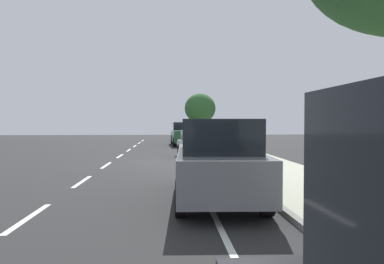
{
  "coord_description": "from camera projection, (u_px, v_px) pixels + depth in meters",
  "views": [
    {
      "loc": [
        -0.26,
        -16.52,
        1.91
      ],
      "look_at": [
        1.35,
        7.54,
        1.25
      ],
      "focal_mm": 31.78,
      "sensor_mm": 36.0,
      "label": 1
    }
  ],
  "objects": [
    {
      "name": "parked_sedan_silver_mid",
      "position": [
        197.0,
        145.0,
        17.88
      ],
      "size": [
        2.02,
        4.49,
        1.52
      ],
      "color": "#B7BABF",
      "rests_on": "ground"
    },
    {
      "name": "parked_pickup_green_far",
      "position": [
        184.0,
        135.0,
        28.67
      ],
      "size": [
        2.19,
        5.38,
        1.95
      ],
      "color": "#1E512D",
      "rests_on": "ground"
    },
    {
      "name": "curb_edge",
      "position": [
        218.0,
        160.0,
        16.69
      ],
      "size": [
        0.16,
        46.5,
        0.13
      ],
      "primitive_type": "cube",
      "color": "gray",
      "rests_on": "ground"
    },
    {
      "name": "parked_suv_grey_second",
      "position": [
        217.0,
        159.0,
        8.35
      ],
      "size": [
        2.14,
        4.79,
        1.99
      ],
      "color": "slate",
      "rests_on": "ground"
    },
    {
      "name": "bicycle_at_curb",
      "position": [
        196.0,
        144.0,
        24.49
      ],
      "size": [
        1.18,
        1.39,
        0.8
      ],
      "color": "black",
      "rests_on": "ground"
    },
    {
      "name": "lane_stripe_bike_edge",
      "position": [
        188.0,
        162.0,
        16.59
      ],
      "size": [
        0.12,
        46.5,
        0.01
      ],
      "primitive_type": "cube",
      "color": "white",
      "rests_on": "ground"
    },
    {
      "name": "cyclist_with_backpack",
      "position": [
        200.0,
        136.0,
        24.03
      ],
      "size": [
        0.53,
        0.55,
        1.64
      ],
      "color": "#C6B284",
      "rests_on": "ground"
    },
    {
      "name": "lane_stripe_centre",
      "position": [
        106.0,
        165.0,
        15.2
      ],
      "size": [
        0.14,
        44.2,
        0.01
      ],
      "color": "white",
      "rests_on": "ground"
    },
    {
      "name": "street_tree_mid_block",
      "position": [
        200.0,
        108.0,
        35.45
      ],
      "size": [
        3.22,
        3.22,
        4.83
      ],
      "color": "brown",
      "rests_on": "sidewalk"
    },
    {
      "name": "parked_sedan_white_farthest",
      "position": [
        181.0,
        134.0,
        35.59
      ],
      "size": [
        1.96,
        4.46,
        1.52
      ],
      "color": "white",
      "rests_on": "ground"
    },
    {
      "name": "sidewalk",
      "position": [
        251.0,
        160.0,
        16.8
      ],
      "size": [
        3.12,
        46.5,
        0.13
      ],
      "primitive_type": "cube",
      "color": "#ABAE94",
      "rests_on": "ground"
    },
    {
      "name": "ground",
      "position": [
        175.0,
        162.0,
        16.55
      ],
      "size": [
        74.4,
        74.4,
        0.0
      ],
      "primitive_type": "plane",
      "color": "#292929"
    }
  ]
}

